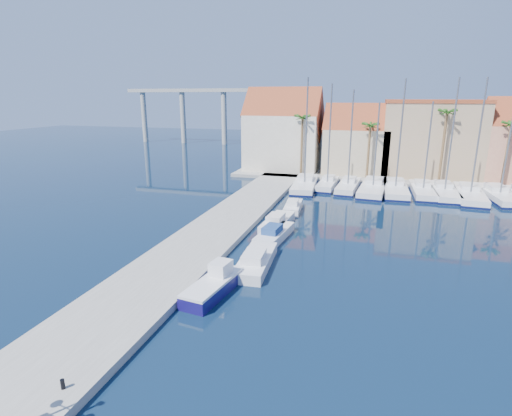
% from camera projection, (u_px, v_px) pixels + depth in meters
% --- Properties ---
extents(ground, '(260.00, 260.00, 0.00)m').
position_uv_depth(ground, '(272.00, 326.00, 22.46)').
color(ground, '#081931').
rests_on(ground, ground).
extents(quay_west, '(6.00, 77.00, 0.50)m').
position_uv_depth(quay_west, '(214.00, 232.00, 37.31)').
color(quay_west, gray).
rests_on(quay_west, ground).
extents(shore_north, '(54.00, 16.00, 0.50)m').
position_uv_depth(shore_north, '(406.00, 175.00, 63.98)').
color(shore_north, gray).
rests_on(shore_north, ground).
extents(bollard, '(0.18, 0.18, 0.45)m').
position_uv_depth(bollard, '(63.00, 384.00, 16.84)').
color(bollard, black).
rests_on(bollard, quay_west).
extents(fishing_boat, '(2.53, 5.56, 1.88)m').
position_uv_depth(fishing_boat, '(214.00, 284.00, 25.99)').
color(fishing_boat, '#150E55').
rests_on(fishing_boat, ground).
extents(motorboat_west_0, '(2.57, 6.78, 1.40)m').
position_uv_depth(motorboat_west_0, '(256.00, 261.00, 30.04)').
color(motorboat_west_0, white).
rests_on(motorboat_west_0, ground).
extents(motorboat_west_1, '(2.54, 6.18, 1.40)m').
position_uv_depth(motorboat_west_1, '(274.00, 234.00, 35.99)').
color(motorboat_west_1, white).
rests_on(motorboat_west_1, ground).
extents(motorboat_west_2, '(2.33, 6.33, 1.40)m').
position_uv_depth(motorboat_west_2, '(277.00, 222.00, 39.33)').
color(motorboat_west_2, white).
rests_on(motorboat_west_2, ground).
extents(motorboat_west_3, '(2.09, 5.31, 1.40)m').
position_uv_depth(motorboat_west_3, '(293.00, 207.00, 44.82)').
color(motorboat_west_3, white).
rests_on(motorboat_west_3, ground).
extents(sailboat_0, '(3.83, 11.55, 14.86)m').
position_uv_depth(sailboat_0, '(305.00, 184.00, 56.05)').
color(sailboat_0, white).
rests_on(sailboat_0, ground).
extents(sailboat_1, '(2.52, 8.34, 14.09)m').
position_uv_depth(sailboat_1, '(328.00, 183.00, 56.13)').
color(sailboat_1, white).
rests_on(sailboat_1, ground).
extents(sailboat_2, '(3.08, 9.41, 13.31)m').
position_uv_depth(sailboat_2, '(348.00, 186.00, 54.93)').
color(sailboat_2, white).
rests_on(sailboat_2, ground).
extents(sailboat_3, '(4.15, 12.18, 11.72)m').
position_uv_depth(sailboat_3, '(373.00, 187.00, 54.15)').
color(sailboat_3, white).
rests_on(sailboat_3, ground).
extents(sailboat_4, '(3.23, 11.36, 14.61)m').
position_uv_depth(sailboat_4, '(395.00, 188.00, 53.54)').
color(sailboat_4, white).
rests_on(sailboat_4, ground).
extents(sailboat_5, '(2.87, 10.10, 11.87)m').
position_uv_depth(sailboat_5, '(422.00, 190.00, 52.42)').
color(sailboat_5, white).
rests_on(sailboat_5, ground).
extents(sailboat_6, '(2.95, 10.68, 14.68)m').
position_uv_depth(sailboat_6, '(444.00, 191.00, 51.78)').
color(sailboat_6, white).
rests_on(sailboat_6, ground).
extents(sailboat_7, '(3.86, 11.56, 14.62)m').
position_uv_depth(sailboat_7, '(470.00, 194.00, 50.41)').
color(sailboat_7, white).
rests_on(sailboat_7, ground).
extents(sailboat_8, '(3.77, 11.02, 12.74)m').
position_uv_depth(sailboat_8, '(498.00, 195.00, 50.02)').
color(sailboat_8, white).
rests_on(sailboat_8, ground).
extents(building_0, '(12.30, 9.00, 13.50)m').
position_uv_depth(building_0, '(284.00, 133.00, 66.83)').
color(building_0, beige).
rests_on(building_0, shore_north).
extents(building_1, '(10.30, 8.00, 11.00)m').
position_uv_depth(building_1, '(357.00, 143.00, 63.88)').
color(building_1, tan).
rests_on(building_1, shore_north).
extents(building_2, '(14.20, 10.20, 11.50)m').
position_uv_depth(building_2, '(431.00, 138.00, 61.54)').
color(building_2, tan).
rests_on(building_2, shore_north).
extents(palm_0, '(2.60, 2.60, 10.15)m').
position_uv_depth(palm_0, '(302.00, 119.00, 60.43)').
color(palm_0, brown).
rests_on(palm_0, shore_north).
extents(palm_1, '(2.60, 2.60, 9.15)m').
position_uv_depth(palm_1, '(370.00, 127.00, 57.95)').
color(palm_1, brown).
rests_on(palm_1, shore_north).
extents(palm_2, '(2.60, 2.60, 11.15)m').
position_uv_depth(palm_2, '(447.00, 115.00, 54.71)').
color(palm_2, brown).
rests_on(palm_2, shore_north).
extents(palm_3, '(2.60, 2.60, 9.65)m').
position_uv_depth(palm_3, '(511.00, 126.00, 52.91)').
color(palm_3, brown).
rests_on(palm_3, shore_north).
extents(viaduct, '(48.00, 2.20, 14.45)m').
position_uv_depth(viaduct, '(206.00, 105.00, 106.08)').
color(viaduct, '#9E9E99').
rests_on(viaduct, ground).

